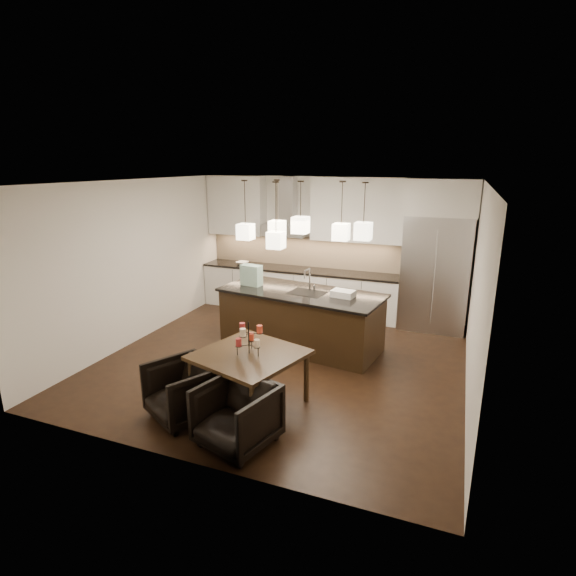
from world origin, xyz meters
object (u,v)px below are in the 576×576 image
at_px(dining_table, 250,379).
at_px(armchair_right, 237,415).
at_px(refrigerator, 435,273).
at_px(island_body, 301,320).
at_px(armchair_left, 183,391).

height_order(dining_table, armchair_right, dining_table).
distance_m(refrigerator, dining_table, 4.37).
distance_m(island_body, dining_table, 2.10).
relative_size(dining_table, armchair_right, 1.53).
relative_size(island_body, dining_table, 2.20).
bearing_deg(island_body, armchair_right, -76.19).
height_order(refrigerator, armchair_left, refrigerator).
bearing_deg(island_body, armchair_left, -94.33).
distance_m(dining_table, armchair_right, 0.86).
relative_size(refrigerator, island_body, 0.81).
distance_m(armchair_left, armchair_right, 0.92).
relative_size(refrigerator, armchair_right, 2.71).
bearing_deg(armchair_right, armchair_left, 179.04).
height_order(island_body, armchair_left, island_body).
bearing_deg(armchair_right, island_body, 111.35).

